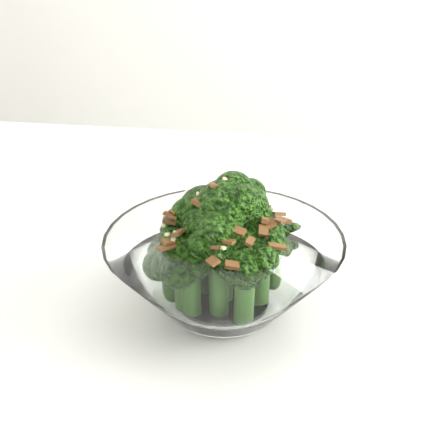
# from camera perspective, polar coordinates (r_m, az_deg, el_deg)

# --- Properties ---
(table) EXTENTS (1.22, 0.83, 0.75)m
(table) POSITION_cam_1_polar(r_m,az_deg,el_deg) (0.60, 4.67, -7.91)
(table) COLOR white
(table) RESTS_ON ground
(broccoli_dish) EXTENTS (0.20, 0.20, 0.13)m
(broccoli_dish) POSITION_cam_1_polar(r_m,az_deg,el_deg) (0.43, -0.13, -4.32)
(broccoli_dish) COLOR white
(broccoli_dish) RESTS_ON table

